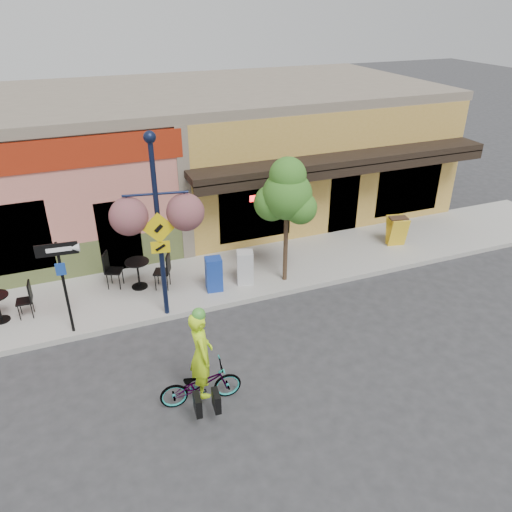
# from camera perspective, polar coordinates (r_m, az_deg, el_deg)

# --- Properties ---
(ground) EXTENTS (90.00, 90.00, 0.00)m
(ground) POSITION_cam_1_polar(r_m,az_deg,el_deg) (13.16, 0.52, -6.40)
(ground) COLOR #2D2D30
(ground) RESTS_ON ground
(sidewalk) EXTENTS (24.00, 3.00, 0.15)m
(sidewalk) POSITION_cam_1_polar(r_m,az_deg,el_deg) (14.71, -2.41, -2.08)
(sidewalk) COLOR #9E9B93
(sidewalk) RESTS_ON ground
(curb) EXTENTS (24.00, 0.12, 0.15)m
(curb) POSITION_cam_1_polar(r_m,az_deg,el_deg) (13.54, -0.35, -4.93)
(curb) COLOR #A8A59E
(curb) RESTS_ON ground
(building) EXTENTS (18.20, 8.20, 4.50)m
(building) POSITION_cam_1_polar(r_m,az_deg,el_deg) (18.77, -8.26, 11.59)
(building) COLOR #C67061
(building) RESTS_ON ground
(bicycle) EXTENTS (1.70, 0.72, 0.87)m
(bicycle) POSITION_cam_1_polar(r_m,az_deg,el_deg) (10.41, -6.34, -14.37)
(bicycle) COLOR maroon
(bicycle) RESTS_ON ground
(cyclist_rider) EXTENTS (0.51, 0.72, 1.89)m
(cyclist_rider) POSITION_cam_1_polar(r_m,az_deg,el_deg) (10.08, -6.21, -12.17)
(cyclist_rider) COLOR #CAFF1A
(cyclist_rider) RESTS_ON ground
(lamp_post) EXTENTS (1.57, 0.86, 4.67)m
(lamp_post) POSITION_cam_1_polar(r_m,az_deg,el_deg) (11.93, -11.04, 2.96)
(lamp_post) COLOR #101834
(lamp_post) RESTS_ON sidewalk
(one_way_sign) EXTENTS (0.93, 0.28, 2.39)m
(one_way_sign) POSITION_cam_1_polar(r_m,az_deg,el_deg) (12.38, -20.99, -3.50)
(one_way_sign) COLOR black
(one_way_sign) RESTS_ON sidewalk
(cafe_set_right) EXTENTS (1.97, 1.52, 1.06)m
(cafe_set_right) POSITION_cam_1_polar(r_m,az_deg,el_deg) (14.04, -13.36, -1.61)
(cafe_set_right) COLOR black
(cafe_set_right) RESTS_ON sidewalk
(newspaper_box_blue) EXTENTS (0.48, 0.44, 0.97)m
(newspaper_box_blue) POSITION_cam_1_polar(r_m,az_deg,el_deg) (13.63, -4.84, -2.07)
(newspaper_box_blue) COLOR #1A3B9E
(newspaper_box_blue) RESTS_ON sidewalk
(newspaper_box_grey) EXTENTS (0.55, 0.52, 0.96)m
(newspaper_box_grey) POSITION_cam_1_polar(r_m,az_deg,el_deg) (13.92, -1.25, -1.30)
(newspaper_box_grey) COLOR silver
(newspaper_box_grey) RESTS_ON sidewalk
(street_tree) EXTENTS (1.86, 1.86, 3.63)m
(street_tree) POSITION_cam_1_polar(r_m,az_deg,el_deg) (13.50, 3.49, 4.01)
(street_tree) COLOR #3D7A26
(street_tree) RESTS_ON sidewalk
(sandwich_board) EXTENTS (0.65, 0.53, 0.96)m
(sandwich_board) POSITION_cam_1_polar(r_m,az_deg,el_deg) (16.55, 16.02, 2.52)
(sandwich_board) COLOR yellow
(sandwich_board) RESTS_ON sidewalk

